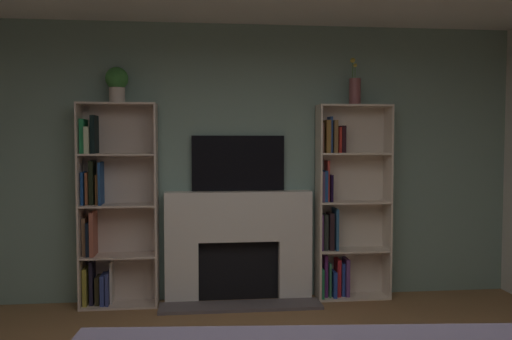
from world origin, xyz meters
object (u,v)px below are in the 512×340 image
at_px(tv, 238,163).
at_px(bookshelf_left, 110,210).
at_px(fireplace, 239,244).
at_px(vase_with_flowers, 355,90).
at_px(potted_plant, 117,83).
at_px(bookshelf_right, 344,207).

distance_m(tv, bookshelf_left, 1.31).
bearing_deg(fireplace, vase_with_flowers, -2.52).
xyz_separation_m(tv, potted_plant, (-1.14, -0.12, 0.76)).
height_order(fireplace, vase_with_flowers, vase_with_flowers).
relative_size(fireplace, potted_plant, 4.62).
relative_size(bookshelf_left, bookshelf_right, 1.00).
distance_m(potted_plant, vase_with_flowers, 2.28).
xyz_separation_m(fireplace, bookshelf_right, (1.06, 0.01, 0.35)).
xyz_separation_m(bookshelf_left, vase_with_flowers, (2.37, -0.05, 1.15)).
bearing_deg(fireplace, bookshelf_left, -179.81).
xyz_separation_m(fireplace, tv, (0.00, 0.07, 0.79)).
xyz_separation_m(fireplace, vase_with_flowers, (1.14, -0.05, 1.51)).
xyz_separation_m(bookshelf_right, vase_with_flowers, (0.08, -0.06, 1.16)).
relative_size(tv, bookshelf_left, 0.47).
xyz_separation_m(tv, bookshelf_right, (1.06, -0.06, -0.45)).
distance_m(fireplace, bookshelf_right, 1.11).
bearing_deg(vase_with_flowers, tv, 174.02).
relative_size(bookshelf_left, vase_with_flowers, 4.21).
relative_size(tv, vase_with_flowers, 1.99).
bearing_deg(potted_plant, bookshelf_left, 152.91).
bearing_deg(vase_with_flowers, fireplace, 177.48).
relative_size(fireplace, bookshelf_left, 0.80).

